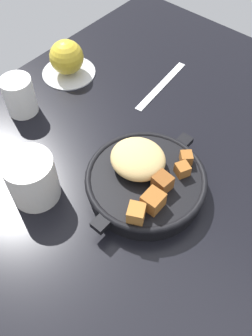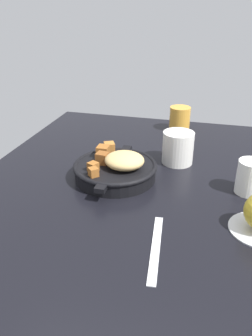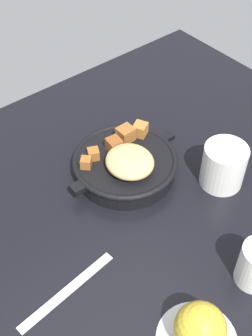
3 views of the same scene
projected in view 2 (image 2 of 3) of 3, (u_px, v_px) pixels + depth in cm
name	position (u px, v px, depth cm)	size (l,w,h in cm)	color
ground_plane	(131.00, 189.00, 84.47)	(104.58, 79.76, 2.40)	black
cast_iron_skillet	(116.00, 168.00, 85.66)	(25.60, 21.33, 7.72)	black
butter_knife	(156.00, 247.00, 62.52)	(19.25, 1.60, 0.36)	silver
white_creamer_pitcher	(250.00, 177.00, 78.81)	(6.37, 6.37, 8.12)	white
ceramic_mug_white	(178.00, 148.00, 93.31)	(8.56, 8.56, 8.98)	silver
juice_glass_amber	(180.00, 119.00, 117.00)	(7.10, 7.10, 8.23)	gold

